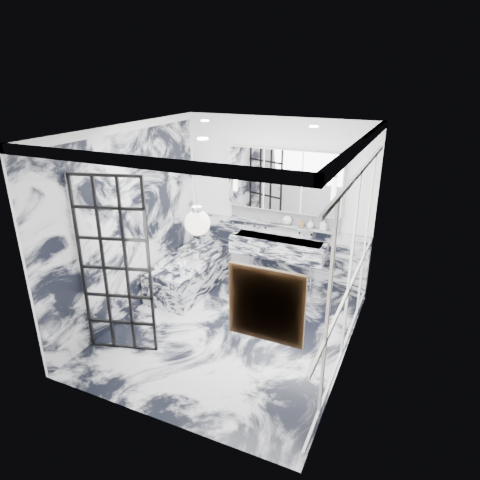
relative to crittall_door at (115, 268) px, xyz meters
The scene contains 25 objects.
floor 1.87m from the crittall_door, 39.51° to the left, with size 3.60×3.60×0.00m, color silver.
ceiling 2.18m from the crittall_door, 39.51° to the left, with size 3.60×3.60×0.00m, color white.
wall_back 2.95m from the crittall_door, 67.66° to the left, with size 3.60×3.60×0.00m, color white.
wall_front 1.44m from the crittall_door, 38.10° to the right, with size 3.60×3.60×0.00m, color white.
wall_left 1.06m from the crittall_door, 117.54° to the left, with size 3.60×3.60×0.00m, color white.
wall_right 2.88m from the crittall_door, 18.74° to the left, with size 3.60×3.60×0.00m, color white.
marble_clad_back 2.99m from the crittall_door, 67.47° to the left, with size 3.18×0.05×1.05m, color silver.
marble_clad_left 1.05m from the crittall_door, 116.81° to the left, with size 0.02×3.56×2.68m, color silver.
panel_molding 2.85m from the crittall_door, 18.87° to the left, with size 0.03×3.40×2.30m, color white.
soap_bottle_a 3.27m from the crittall_door, 53.63° to the left, with size 0.08×0.08×0.20m, color #8C5919.
soap_bottle_b 3.29m from the crittall_door, 53.10° to the left, with size 0.07×0.07×0.16m, color #4C4C51.
soap_bottle_c 3.16m from the crittall_door, 56.36° to the left, with size 0.11×0.11×0.14m, color silver.
face_pot 2.96m from the crittall_door, 62.69° to the left, with size 0.16×0.16×0.16m, color white.
amber_bottle 3.09m from the crittall_door, 58.33° to the left, with size 0.04×0.04×0.10m, color #8C5919.
flower_vase 1.35m from the crittall_door, 80.88° to the left, with size 0.07×0.07×0.12m, color silver.
crittall_door is the anchor object (origin of this frame).
artwork 2.51m from the crittall_door, 19.86° to the right, with size 0.56×0.05×0.56m, color gold.
pendant_light 1.59m from the crittall_door, ahead, with size 0.26×0.26×0.26m, color white.
trough_sink 2.82m from the crittall_door, 62.88° to the left, with size 1.60×0.45×0.30m, color silver.
ledge 2.93m from the crittall_door, 64.35° to the left, with size 1.90×0.14×0.04m, color silver.
subway_tile 2.99m from the crittall_door, 64.87° to the left, with size 1.90×0.03×0.23m, color white.
mirror_cabinet 3.01m from the crittall_door, 64.39° to the left, with size 1.90×0.16×1.00m, color white.
sconce_left 2.66m from the crittall_door, 80.03° to the left, with size 0.07×0.07×0.40m, color white.
sconce_right 3.35m from the crittall_door, 50.70° to the left, with size 0.07×0.07×0.40m, color white.
bathtub 2.03m from the crittall_door, 91.77° to the left, with size 0.75×1.65×0.55m, color silver.
Camera 1 is at (2.27, -4.64, 3.47)m, focal length 32.00 mm.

